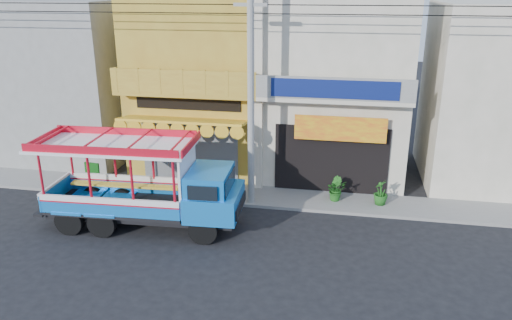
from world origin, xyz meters
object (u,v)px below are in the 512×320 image
(songthaew_truck, at_px, (156,186))
(potted_plant_c, at_px, (381,192))
(utility_pole, at_px, (255,78))
(potted_plant_a, at_px, (336,190))
(green_sign, at_px, (93,176))
(potted_plant_b, at_px, (336,188))

(songthaew_truck, xyz_separation_m, potted_plant_c, (7.92, 3.23, -0.99))
(utility_pole, distance_m, potted_plant_a, 5.53)
(potted_plant_a, bearing_deg, utility_pole, 161.42)
(songthaew_truck, relative_size, green_sign, 7.02)
(songthaew_truck, xyz_separation_m, potted_plant_b, (6.18, 3.40, -1.02))
(utility_pole, relative_size, potted_plant_c, 27.87)
(potted_plant_a, distance_m, potted_plant_c, 1.74)
(potted_plant_a, bearing_deg, potted_plant_c, -35.10)
(potted_plant_c, bearing_deg, utility_pole, -67.73)
(green_sign, bearing_deg, songthaew_truck, -36.09)
(potted_plant_a, bearing_deg, potted_plant_b, 63.61)
(songthaew_truck, height_order, green_sign, songthaew_truck)
(potted_plant_c, bearing_deg, potted_plant_a, -78.48)
(green_sign, relative_size, potted_plant_c, 1.03)
(songthaew_truck, distance_m, potted_plant_a, 7.10)
(green_sign, relative_size, potted_plant_b, 1.10)
(green_sign, distance_m, potted_plant_a, 10.24)
(utility_pole, bearing_deg, potted_plant_c, 8.19)
(songthaew_truck, xyz_separation_m, potted_plant_a, (6.19, 3.31, -1.07))
(green_sign, height_order, potted_plant_a, green_sign)
(songthaew_truck, relative_size, potted_plant_c, 7.21)
(songthaew_truck, distance_m, potted_plant_c, 8.61)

